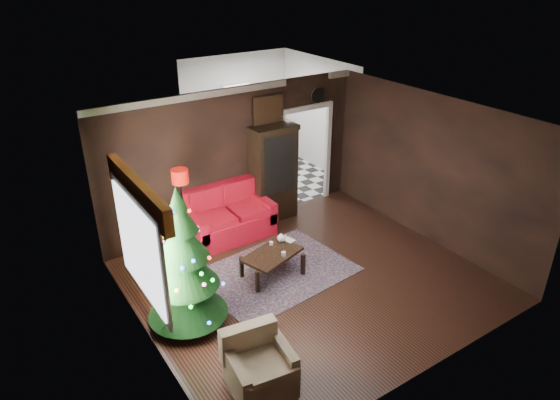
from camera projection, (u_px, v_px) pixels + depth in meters
floor at (309, 280)px, 8.48m from camera, size 5.50×5.50×0.00m
ceiling at (314, 121)px, 7.25m from camera, size 5.50×5.50×0.00m
wall_back at (235, 158)px, 9.74m from camera, size 5.50×0.00×5.50m
wall_front at (436, 285)px, 5.99m from camera, size 5.50×0.00×5.50m
wall_left at (142, 259)px, 6.50m from camera, size 0.00×5.50×5.50m
wall_right at (431, 170)px, 9.23m from camera, size 0.00×5.50×5.50m
doorway at (305, 158)px, 10.73m from camera, size 1.10×0.10×2.10m
left_window at (139, 248)px, 6.65m from camera, size 0.05×1.60×1.40m
valance at (137, 191)px, 6.33m from camera, size 0.12×2.10×0.35m
kitchen_floor at (268, 179)px, 12.32m from camera, size 3.00×3.00×0.00m
kitchen_window at (237, 98)px, 12.66m from camera, size 0.70×0.06×0.70m
rug at (276, 272)px, 8.70m from camera, size 2.69×2.08×0.01m
loveseat at (230, 213)px, 9.60m from camera, size 1.70×0.90×1.00m
curio_cabinet at (274, 175)px, 10.14m from camera, size 0.90×0.45×1.90m
floor_lamp at (184, 218)px, 8.72m from camera, size 0.41×0.41×1.85m
christmas_tree at (184, 262)px, 7.07m from camera, size 1.55×1.55×2.25m
armchair at (260, 364)px, 6.12m from camera, size 0.88×0.88×0.80m
coffee_table at (272, 264)px, 8.50m from camera, size 1.12×0.87×0.45m
teapot at (281, 238)px, 8.69m from camera, size 0.21×0.21×0.15m
cup_a at (271, 243)px, 8.63m from camera, size 0.07×0.07×0.06m
cup_b at (284, 254)px, 8.32m from camera, size 0.10×0.10×0.07m
book at (286, 237)px, 8.68m from camera, size 0.14×0.05×0.19m
wall_clock at (318, 95)px, 10.24m from camera, size 0.32×0.32×0.06m
painting at (268, 110)px, 9.70m from camera, size 0.62×0.05×0.52m
kitchen_counter at (243, 148)px, 13.02m from camera, size 1.80×0.60×0.90m
kitchen_table at (264, 172)px, 11.78m from camera, size 0.70×0.70×0.75m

